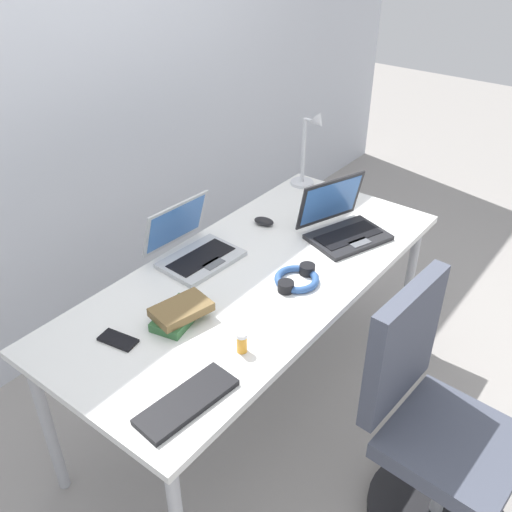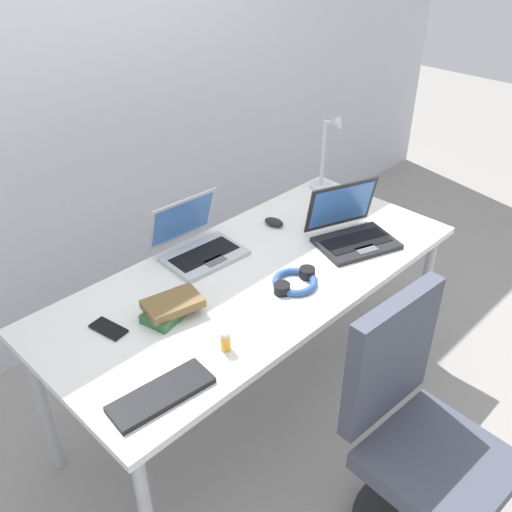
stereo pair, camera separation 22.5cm
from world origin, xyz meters
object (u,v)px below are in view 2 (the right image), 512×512
object	(u,v)px
laptop_mid_desk	(198,244)
pill_bottle	(225,340)
headphones	(295,281)
office_chair	(418,453)
external_keyboard	(161,394)
cell_phone	(108,329)
book_stack	(171,307)
computer_mouse	(274,222)
desk_lamp	(328,153)
laptop_back_right	(352,231)

from	to	relation	value
laptop_mid_desk	pill_bottle	size ratio (longest dim) A/B	4.35
pill_bottle	headphones	bearing A→B (deg)	10.13
laptop_mid_desk	pill_bottle	world-z (taller)	laptop_mid_desk
laptop_mid_desk	office_chair	distance (m)	1.17
external_keyboard	cell_phone	bearing A→B (deg)	86.58
pill_bottle	book_stack	size ratio (longest dim) A/B	0.34
laptop_mid_desk	headphones	world-z (taller)	laptop_mid_desk
external_keyboard	computer_mouse	distance (m)	1.12
desk_lamp	pill_bottle	world-z (taller)	desk_lamp
cell_phone	office_chair	bearing A→B (deg)	-68.88
headphones	office_chair	distance (m)	0.76
headphones	pill_bottle	size ratio (longest dim) A/B	2.71
desk_lamp	external_keyboard	distance (m)	1.59
desk_lamp	book_stack	distance (m)	1.24
laptop_back_right	headphones	xyz separation A→B (m)	(-0.43, -0.04, -0.03)
laptop_mid_desk	external_keyboard	bearing A→B (deg)	-138.52
headphones	computer_mouse	bearing A→B (deg)	52.81
laptop_back_right	book_stack	size ratio (longest dim) A/B	1.77
pill_bottle	external_keyboard	bearing A→B (deg)	-176.87
office_chair	computer_mouse	bearing A→B (deg)	70.26
computer_mouse	cell_phone	bearing A→B (deg)	174.98
cell_phone	pill_bottle	world-z (taller)	pill_bottle
computer_mouse	office_chair	size ratio (longest dim) A/B	0.10
desk_lamp	office_chair	bearing A→B (deg)	-127.20
headphones	pill_bottle	distance (m)	0.45
desk_lamp	book_stack	size ratio (longest dim) A/B	1.72
desk_lamp	computer_mouse	world-z (taller)	desk_lamp
laptop_back_right	headphones	distance (m)	0.43
cell_phone	headphones	distance (m)	0.73
laptop_back_right	external_keyboard	bearing A→B (deg)	-173.19
external_keyboard	computer_mouse	size ratio (longest dim) A/B	3.44
external_keyboard	desk_lamp	bearing A→B (deg)	25.62
laptop_back_right	office_chair	bearing A→B (deg)	-125.97
laptop_mid_desk	book_stack	bearing A→B (deg)	-143.88
desk_lamp	headphones	size ratio (longest dim) A/B	1.87
headphones	book_stack	distance (m)	0.50
desk_lamp	laptop_mid_desk	world-z (taller)	desk_lamp
computer_mouse	book_stack	size ratio (longest dim) A/B	0.41
desk_lamp	cell_phone	distance (m)	1.44
desk_lamp	external_keyboard	bearing A→B (deg)	-160.02
desk_lamp	book_stack	xyz separation A→B (m)	(-1.21, -0.24, -0.16)
computer_mouse	cell_phone	size ratio (longest dim) A/B	0.71
external_keyboard	headphones	bearing A→B (deg)	13.07
desk_lamp	external_keyboard	size ratio (longest dim) A/B	1.21
external_keyboard	computer_mouse	xyz separation A→B (m)	(1.01, 0.47, 0.01)
desk_lamp	office_chair	size ratio (longest dim) A/B	0.41
external_keyboard	laptop_back_right	bearing A→B (deg)	12.45
laptop_back_right	headphones	size ratio (longest dim) A/B	1.93
computer_mouse	office_chair	xyz separation A→B (m)	(-0.37, -1.04, -0.36)
cell_phone	book_stack	xyz separation A→B (m)	(0.21, -0.09, 0.03)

